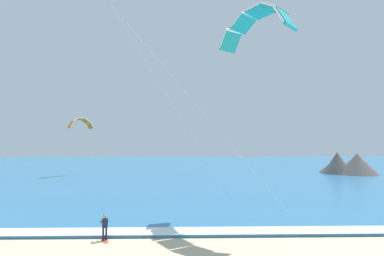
{
  "coord_description": "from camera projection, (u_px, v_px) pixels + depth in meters",
  "views": [
    {
      "loc": [
        2.97,
        -10.55,
        6.48
      ],
      "look_at": [
        3.74,
        17.48,
        7.53
      ],
      "focal_mm": 33.23,
      "sensor_mm": 36.0,
      "label": 1
    }
  ],
  "objects": [
    {
      "name": "surf_foam",
      "position": [
        139.0,
        231.0,
        24.69
      ],
      "size": [
        200.0,
        2.08,
        0.04
      ],
      "primitive_type": "cube",
      "color": "white",
      "rests_on": "sea"
    },
    {
      "name": "headland_right",
      "position": [
        348.0,
        165.0,
        68.85
      ],
      "size": [
        11.27,
        11.17,
        4.38
      ],
      "color": "#56514C",
      "rests_on": "ground"
    },
    {
      "name": "kitesurfer",
      "position": [
        105.0,
        226.0,
        23.18
      ],
      "size": [
        0.65,
        0.65,
        1.69
      ],
      "color": "#191E38",
      "rests_on": "ground"
    },
    {
      "name": "kite_distant",
      "position": [
        80.0,
        122.0,
        66.31
      ],
      "size": [
        3.75,
        5.32,
        2.06
      ],
      "color": "orange"
    },
    {
      "name": "surfboard",
      "position": [
        105.0,
        240.0,
        23.13
      ],
      "size": [
        0.94,
        1.46,
        0.09
      ],
      "color": "#E04C38",
      "rests_on": "ground"
    },
    {
      "name": "sea",
      "position": [
        170.0,
        168.0,
        83.62
      ],
      "size": [
        200.0,
        120.0,
        0.2
      ],
      "primitive_type": "cube",
      "color": "teal",
      "rests_on": "ground"
    },
    {
      "name": "kite_primary",
      "position": [
        256.0,
        22.0,
        30.26
      ],
      "size": [
        13.75,
        9.74,
        16.77
      ],
      "color": "teal"
    }
  ]
}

